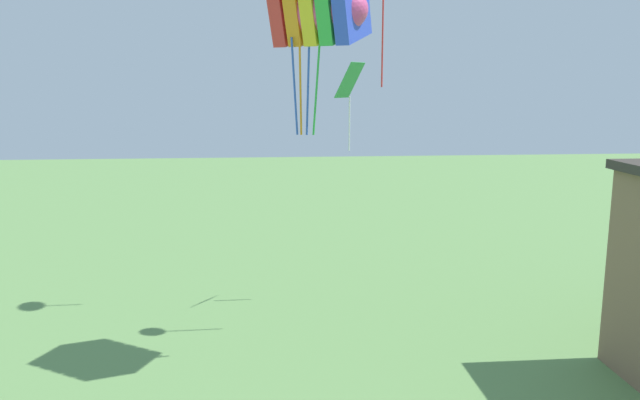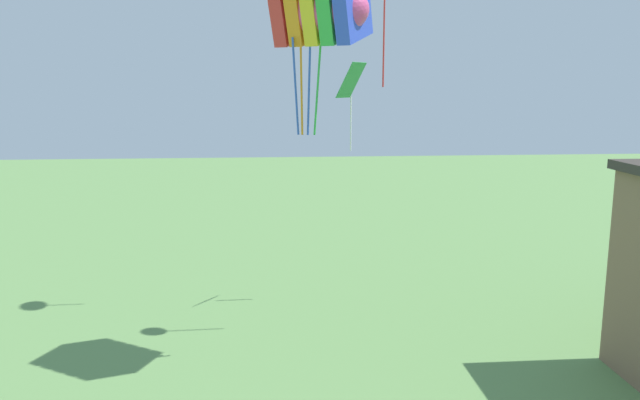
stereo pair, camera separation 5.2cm
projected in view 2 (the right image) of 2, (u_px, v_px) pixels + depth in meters
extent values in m
ellipsoid|color=#E54C8C|center=(321.00, 11.00, 16.11)|extent=(3.22, 2.94, 1.80)
cube|color=red|center=(290.00, 13.00, 16.52)|extent=(1.29, 1.75, 1.83)
cube|color=orange|center=(305.00, 12.00, 16.32)|extent=(1.29, 1.75, 1.83)
cube|color=yellow|center=(321.00, 11.00, 16.11)|extent=(1.29, 1.75, 1.83)
cube|color=green|center=(336.00, 10.00, 15.91)|extent=(1.29, 1.75, 1.83)
cube|color=blue|center=(353.00, 9.00, 15.70)|extent=(1.29, 1.75, 1.83)
cylinder|color=blue|center=(296.00, 87.00, 16.28)|extent=(0.22, 0.39, 2.51)
cylinder|color=orange|center=(301.00, 87.00, 16.24)|extent=(0.11, 0.41, 2.51)
cylinder|color=blue|center=(309.00, 87.00, 16.22)|extent=(0.11, 0.41, 2.51)
cylinder|color=green|center=(318.00, 87.00, 16.22)|extent=(0.22, 0.39, 2.51)
cube|color=green|center=(351.00, 80.00, 20.78)|extent=(1.10, 1.16, 1.17)
cylinder|color=white|center=(351.00, 124.00, 21.05)|extent=(0.05, 0.05, 1.84)
cylinder|color=red|center=(384.00, 38.00, 18.11)|extent=(0.05, 0.05, 2.83)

